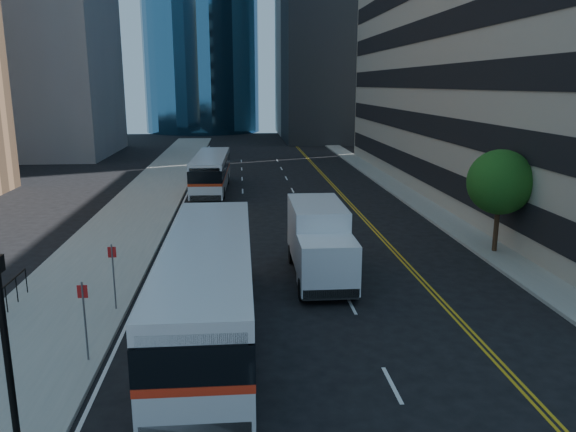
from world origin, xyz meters
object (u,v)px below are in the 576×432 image
at_px(lamp_post, 5,341).
at_px(bus_front, 209,286).
at_px(street_tree, 500,182).
at_px(box_truck, 319,241).
at_px(bus_rear, 211,171).

height_order(lamp_post, bus_front, lamp_post).
relative_size(street_tree, lamp_post, 1.12).
bearing_deg(bus_front, lamp_post, -126.30).
distance_m(street_tree, box_truck, 9.92).
distance_m(street_tree, lamp_post, 22.82).
distance_m(lamp_post, box_truck, 14.20).
distance_m(lamp_post, bus_rear, 32.56).
height_order(bus_rear, box_truck, box_truck).
xyz_separation_m(street_tree, bus_rear, (-14.96, 18.39, -2.07)).
bearing_deg(street_tree, box_truck, -163.10).
height_order(lamp_post, box_truck, lamp_post).
distance_m(bus_rear, box_truck, 21.96).
xyz_separation_m(bus_rear, box_truck, (5.66, -21.22, 0.11)).
bearing_deg(street_tree, bus_rear, 129.12).
bearing_deg(box_truck, bus_rear, 105.27).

